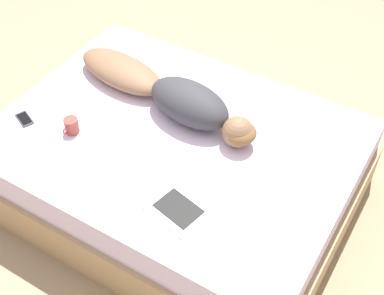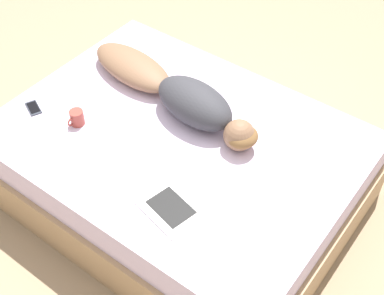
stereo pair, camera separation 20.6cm
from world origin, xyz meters
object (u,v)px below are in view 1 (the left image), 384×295
at_px(coffee_mug, 71,126).
at_px(cell_phone, 24,119).
at_px(open_magazine, 194,196).
at_px(person, 168,94).

xyz_separation_m(coffee_mug, cell_phone, (0.07, -0.31, -0.04)).
bearing_deg(open_magazine, cell_phone, -76.45).
xyz_separation_m(open_magazine, coffee_mug, (-0.05, -0.86, 0.04)).
bearing_deg(coffee_mug, person, 143.77).
bearing_deg(person, coffee_mug, -28.45).
bearing_deg(cell_phone, coffee_mug, 125.93).
relative_size(open_magazine, coffee_mug, 4.76).
xyz_separation_m(open_magazine, cell_phone, (0.02, -1.17, 0.00)).
distance_m(person, open_magazine, 0.73).
relative_size(coffee_mug, cell_phone, 0.77).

